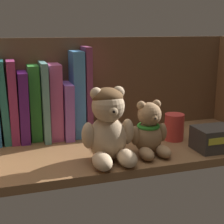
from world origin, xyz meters
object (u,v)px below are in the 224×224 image
book_6 (23,105)px  book_8 (43,100)px  book_5 (13,101)px  teddy_bear_larger (109,127)px  book_10 (66,109)px  small_product_box (214,138)px  teddy_bear_smaller (149,132)px  book_4 (4,101)px  book_11 (76,93)px  book_9 (54,100)px  book_12 (85,91)px  book_7 (34,102)px  pillar_candle (174,127)px

book_6 → book_8: size_ratio=0.89×
book_5 → teddy_bear_larger: book_5 is taller
book_10 → small_product_box: (32.76, -23.00, -4.66)cm
book_5 → book_8: 7.98cm
book_5 → teddy_bear_smaller: bearing=-34.8°
book_4 → book_11: book_11 is taller
book_11 → teddy_bear_larger: 22.53cm
book_10 → book_8: bearing=180.0°
book_9 → teddy_bear_smaller: size_ratio=1.55×
book_6 → book_12: book_12 is taller
book_4 → book_7: (7.69, 0.00, -0.74)cm
book_7 → pillar_candle: (35.31, -13.48, -6.43)cm
book_4 → book_12: (21.87, 0.00, 1.54)cm
book_6 → teddy_bear_larger: book_6 is taller
pillar_candle → book_10: bearing=153.4°
teddy_bear_smaller → book_12: bearing=116.6°
book_7 → pillar_candle: size_ratio=2.81×
book_7 → book_8: (2.53, 0.00, 0.41)cm
book_10 → teddy_bear_smaller: book_10 is taller
book_6 → teddy_bear_smaller: (27.58, -20.96, -3.68)cm
teddy_bear_smaller → small_product_box: size_ratio=1.34×
book_6 → teddy_bear_smaller: 34.83cm
book_7 → teddy_bear_smaller: book_7 is taller
book_12 → small_product_box: size_ratio=2.53×
book_8 → pillar_candle: size_ratio=2.92×
small_product_box → book_4: bearing=154.8°
book_6 → book_10: (11.35, 0.00, -1.71)cm
book_11 → teddy_bear_smaller: size_ratio=1.80×
book_12 → teddy_bear_larger: (0.08, -22.05, -4.24)cm
book_6 → book_7: book_7 is taller
small_product_box → teddy_bear_larger: bearing=178.0°
book_11 → small_product_box: book_11 is taller
teddy_bear_larger → small_product_box: bearing=-2.0°
book_7 → book_10: bearing=0.0°
teddy_bear_smaller → pillar_candle: 13.16cm
book_8 → teddy_bear_larger: book_8 is taller
book_5 → book_9: size_ratio=1.06×
book_10 → pillar_candle: bearing=-26.6°
book_7 → book_11: 11.63cm
book_10 → teddy_bear_larger: size_ratio=0.89×
book_6 → book_10: book_6 is taller
book_8 → teddy_bear_larger: (11.73, -22.05, -2.37)cm
book_10 → small_product_box: bearing=-35.1°
book_11 → book_12: book_12 is taller
book_6 → teddy_bear_larger: bearing=-52.1°
teddy_bear_larger → book_10: bearing=104.8°
book_5 → pillar_candle: 43.53cm
book_5 → book_9: bearing=0.0°
book_11 → teddy_bear_smaller: book_11 is taller
book_6 → teddy_bear_larger: (17.16, -22.05, -1.20)cm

